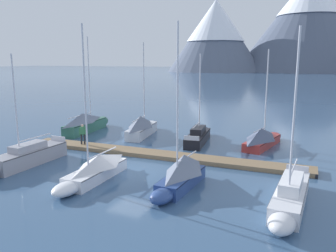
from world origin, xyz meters
The scene contains 13 objects.
ground_plane centered at (0.00, 0.00, 0.00)m, with size 700.00×700.00×0.00m, color #38567A.
mountain_west_summit centered at (-54.65, 201.80, 24.47)m, with size 61.13×61.13×45.59m.
mountain_central_massif centered at (-0.50, 230.73, 32.51)m, with size 93.08×93.08×62.25m.
dock centered at (0.00, 4.00, 0.14)m, with size 22.53×2.53×0.30m.
sailboat_nearest_berth centered at (-10.60, 9.23, 0.96)m, with size 2.20×7.64×9.53m.
sailboat_second_berth centered at (-7.22, -2.07, 0.65)m, with size 1.54×7.17×7.62m.
sailboat_mid_dock_port centered at (-4.54, 10.03, 0.95)m, with size 2.62×7.06×8.89m.
sailboat_mid_dock_starboard centered at (-1.18, -2.31, 0.70)m, with size 1.81×6.32×9.18m.
sailboat_far_berth centered at (1.30, 9.90, 0.56)m, with size 2.32×7.05×7.76m.
sailboat_outer_slip centered at (4.10, -1.31, 0.88)m, with size 1.65×5.62×9.17m.
sailboat_end_of_dock centered at (6.82, 10.40, 0.79)m, with size 2.62×6.82×8.09m.
sailboat_last_slip centered at (10.02, -1.63, 0.58)m, with size 1.56×7.18×8.66m.
person_on_dock centered at (-6.79, 3.81, 1.26)m, with size 0.54×0.37×1.69m.
Camera 1 is at (11.07, -18.53, 7.18)m, focal length 36.50 mm.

